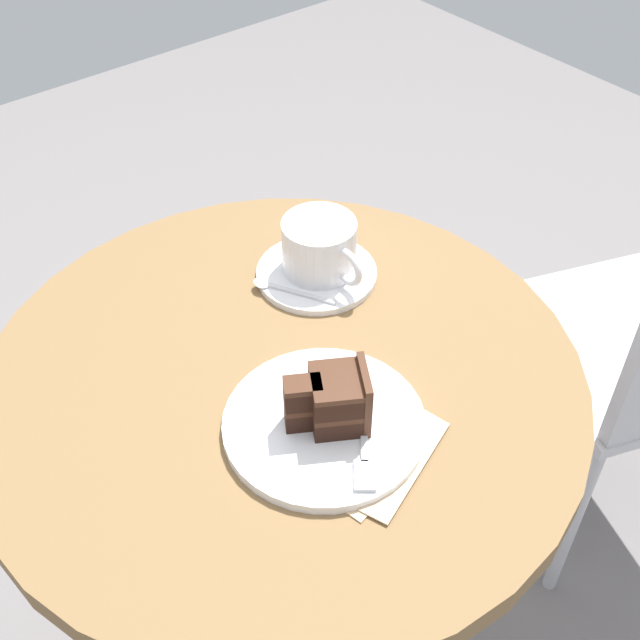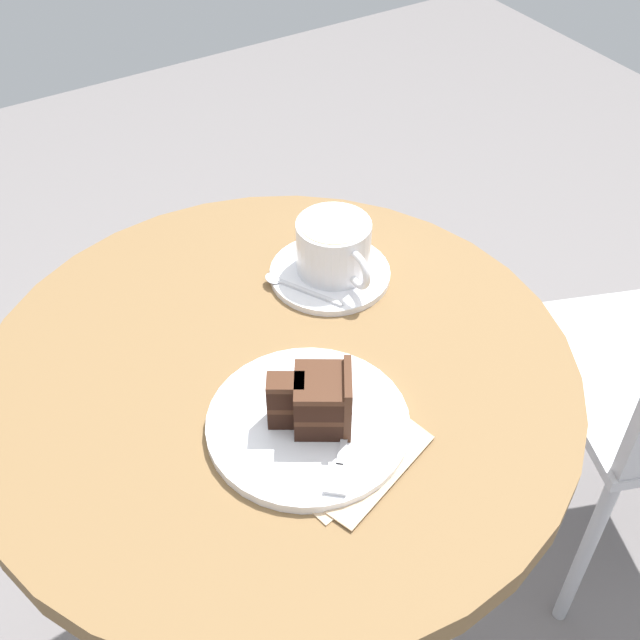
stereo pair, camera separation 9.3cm
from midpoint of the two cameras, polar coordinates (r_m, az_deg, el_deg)
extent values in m
cylinder|color=brown|center=(0.94, -0.24, -4.32)|extent=(0.70, 0.70, 0.03)
cylinder|color=silver|center=(1.22, -0.19, -15.36)|extent=(0.07, 0.07, 0.65)
cylinder|color=white|center=(1.05, 3.25, 3.21)|extent=(0.16, 0.16, 0.01)
cylinder|color=white|center=(1.03, 3.56, 5.14)|extent=(0.10, 0.10, 0.07)
cylinder|color=beige|center=(1.01, 3.64, 6.69)|extent=(0.09, 0.09, 0.00)
torus|color=white|center=(0.99, 5.34, 3.44)|extent=(0.05, 0.01, 0.05)
cube|color=silver|center=(1.01, 1.89, 1.85)|extent=(0.09, 0.05, 0.00)
ellipsoid|color=silver|center=(1.03, -0.82, 2.87)|extent=(0.02, 0.02, 0.00)
cylinder|color=white|center=(0.87, 2.23, -7.55)|extent=(0.22, 0.22, 0.01)
cube|color=black|center=(0.85, 3.26, -6.79)|extent=(0.08, 0.08, 0.02)
cube|color=black|center=(0.85, 0.74, -6.79)|extent=(0.04, 0.05, 0.02)
cube|color=#422314|center=(0.84, 3.31, -6.09)|extent=(0.08, 0.08, 0.01)
cube|color=#422314|center=(0.84, 0.75, -6.09)|extent=(0.04, 0.05, 0.01)
cube|color=black|center=(0.83, 3.35, -5.37)|extent=(0.08, 0.08, 0.02)
cube|color=black|center=(0.83, 0.76, -5.37)|extent=(0.04, 0.05, 0.02)
cube|color=#422314|center=(0.82, 3.40, -4.63)|extent=(0.08, 0.08, 0.01)
cube|color=#422314|center=(0.81, 0.77, -4.63)|extent=(0.04, 0.05, 0.01)
cube|color=#422314|center=(0.84, 5.15, -5.77)|extent=(0.05, 0.04, 0.07)
cube|color=silver|center=(0.86, 5.06, -7.52)|extent=(0.09, 0.08, 0.00)
cube|color=silver|center=(0.81, 4.56, -11.41)|extent=(0.04, 0.04, 0.00)
cube|color=tan|center=(0.86, 3.52, -8.40)|extent=(0.19, 0.19, 0.00)
cube|color=tan|center=(0.85, 4.49, -9.07)|extent=(0.19, 0.19, 0.00)
cylinder|color=#BCBCC1|center=(1.60, 15.30, -5.85)|extent=(0.02, 0.02, 0.43)
cylinder|color=#BCBCC1|center=(1.44, 20.20, -15.31)|extent=(0.02, 0.02, 0.43)
camera|label=1|loc=(0.05, -87.13, 2.69)|focal=45.00mm
camera|label=2|loc=(0.05, 92.87, -2.69)|focal=45.00mm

